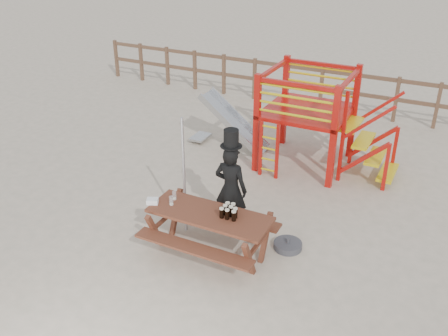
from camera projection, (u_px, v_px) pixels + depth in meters
ground at (220, 247)px, 8.19m from camera, size 60.00×60.00×0.00m
back_fence at (340, 86)px, 13.41m from camera, size 15.09×0.09×1.20m
playground_fort at (303, 117)px, 10.49m from camera, size 4.71×1.84×2.10m
picnic_table at (210, 228)px, 7.84m from camera, size 1.94×1.35×0.75m
man_with_hat at (231, 187)px, 8.27m from camera, size 0.58×0.38×1.87m
metal_pole at (184, 177)px, 8.16m from camera, size 0.05×0.05×2.08m
parasol_base at (288, 245)px, 8.14m from camera, size 0.47×0.47×0.20m
paper_bag at (152, 201)px, 7.96m from camera, size 0.22×0.20×0.08m
stout_pints at (229, 211)px, 7.60m from camera, size 0.27×0.27×0.17m
empty_glasses at (173, 198)px, 7.99m from camera, size 0.12×0.23×0.15m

